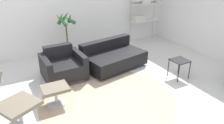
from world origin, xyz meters
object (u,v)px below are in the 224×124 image
object	(u,v)px
armchair_red	(63,67)
shelf_unit	(143,9)
ottoman	(55,91)
side_table	(180,62)
couch_low	(113,58)
potted_plant	(67,39)

from	to	relation	value
armchair_red	shelf_unit	world-z (taller)	shelf_unit
armchair_red	ottoman	bearing A→B (deg)	64.37
ottoman	side_table	xyz separation A→B (m)	(2.68, -0.28, 0.11)
armchair_red	couch_low	world-z (taller)	armchair_red
potted_plant	shelf_unit	xyz separation A→B (m)	(2.61, 0.37, 0.48)
ottoman	armchair_red	bearing A→B (deg)	65.67
couch_low	shelf_unit	size ratio (longest dim) A/B	0.98
ottoman	shelf_unit	bearing A→B (deg)	32.90
ottoman	potted_plant	world-z (taller)	potted_plant
couch_low	shelf_unit	xyz separation A→B (m)	(1.76, 1.30, 0.83)
armchair_red	side_table	xyz separation A→B (m)	(2.26, -1.20, 0.10)
couch_low	side_table	xyz separation A→B (m)	(1.01, -1.20, 0.13)
armchair_red	potted_plant	xyz separation A→B (m)	(0.41, 0.93, 0.32)
armchair_red	shelf_unit	bearing A→B (deg)	-157.92
couch_low	shelf_unit	world-z (taller)	shelf_unit
ottoman	couch_low	xyz separation A→B (m)	(1.67, 0.92, -0.02)
armchair_red	side_table	distance (m)	2.56
side_table	potted_plant	distance (m)	2.83
ottoman	side_table	bearing A→B (deg)	-5.96
armchair_red	potted_plant	world-z (taller)	potted_plant
ottoman	couch_low	size ratio (longest dim) A/B	0.29
side_table	shelf_unit	distance (m)	2.70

